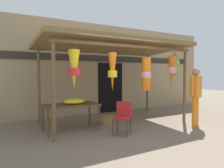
# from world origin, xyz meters

# --- Properties ---
(ground_plane) EXTENTS (30.00, 30.00, 0.00)m
(ground_plane) POSITION_xyz_m (0.00, 0.00, 0.00)
(ground_plane) COLOR #756656
(shop_facade) EXTENTS (12.23, 0.29, 3.50)m
(shop_facade) POSITION_xyz_m (0.01, 2.61, 1.75)
(shop_facade) COLOR #9E8966
(shop_facade) RESTS_ON ground_plane
(market_stall_canopy) EXTENTS (4.80, 2.44, 2.60)m
(market_stall_canopy) POSITION_xyz_m (0.43, 0.72, 2.25)
(market_stall_canopy) COLOR brown
(market_stall_canopy) RESTS_ON ground_plane
(display_table) EXTENTS (1.48, 0.80, 0.74)m
(display_table) POSITION_xyz_m (-1.14, 0.60, 0.67)
(display_table) COLOR brown
(display_table) RESTS_ON ground_plane
(flower_heap_on_table) EXTENTS (0.59, 0.41, 0.15)m
(flower_heap_on_table) POSITION_xyz_m (-1.05, 0.59, 0.81)
(flower_heap_on_table) COLOR yellow
(flower_heap_on_table) RESTS_ON display_table
(folding_chair) EXTENTS (0.56, 0.56, 0.84)m
(folding_chair) POSITION_xyz_m (-0.06, -0.34, 0.50)
(folding_chair) COLOR #AD1E1E
(folding_chair) RESTS_ON ground_plane
(wicker_basket_by_table) EXTENTS (0.48, 0.48, 0.26)m
(wicker_basket_by_table) POSITION_xyz_m (0.05, 0.77, 0.13)
(wicker_basket_by_table) COLOR olive
(wicker_basket_by_table) RESTS_ON ground_plane
(customer_foreground) EXTENTS (0.57, 0.33, 1.74)m
(customer_foreground) POSITION_xyz_m (2.28, -0.71, 1.04)
(customer_foreground) COLOR orange
(customer_foreground) RESTS_ON ground_plane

